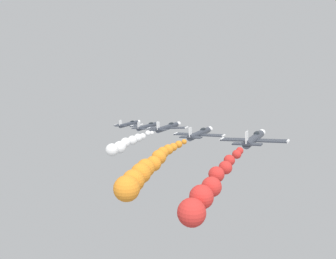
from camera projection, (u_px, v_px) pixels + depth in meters
airplane_lead at (129, 124)px, 98.31m from camera, size 9.56×10.35×2.42m
airplane_left_inner at (148, 126)px, 85.55m from camera, size 9.57×10.35×2.33m
airplane_right_inner at (168, 127)px, 72.06m from camera, size 9.55×10.35×2.52m
smoke_trail_right_inner at (125, 144)px, 59.09m from camera, size 3.03×13.14×3.04m
airplane_left_outer at (200, 133)px, 60.08m from camera, size 9.57×10.35×2.34m
smoke_trail_left_outer at (144, 171)px, 40.39m from camera, size 4.18×21.59×3.49m
airplane_right_outer at (254, 139)px, 47.16m from camera, size 9.56×10.35×2.35m
smoke_trail_right_outer at (207, 190)px, 30.42m from camera, size 2.43×17.27×3.66m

